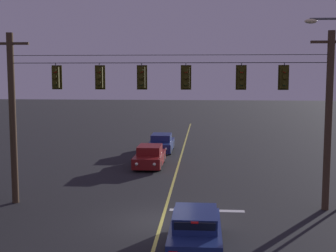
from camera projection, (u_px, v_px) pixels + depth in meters
ground_plane at (161, 222)px, 19.49m from camera, size 180.00×180.00×0.00m
lane_centre_stripe at (175, 178)px, 27.85m from camera, size 0.14×60.00×0.01m
stop_bar_paint at (207, 210)px, 21.16m from camera, size 3.40×0.36×0.01m
signal_span_assembly at (166, 117)px, 21.44m from camera, size 16.38×0.32×8.07m
traffic_light_leftmost at (56, 77)px, 21.62m from camera, size 0.48×0.41×1.22m
traffic_light_left_inner at (99, 77)px, 21.46m from camera, size 0.48×0.41×1.22m
traffic_light_centre at (142, 77)px, 21.30m from camera, size 0.48×0.41×1.22m
traffic_light_right_inner at (186, 77)px, 21.14m from camera, size 0.48×0.41×1.22m
traffic_light_rightmost at (241, 77)px, 20.94m from camera, size 0.48×0.41×1.22m
traffic_light_far_right at (284, 77)px, 20.80m from camera, size 0.48×0.41×1.22m
car_waiting_near_lane at (195, 231)px, 16.53m from camera, size 1.80×4.33×1.39m
car_oncoming_lead at (150, 157)px, 31.20m from camera, size 1.80×4.42×1.39m
car_oncoming_trailing at (161, 143)px, 37.11m from camera, size 1.80×4.42×1.39m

